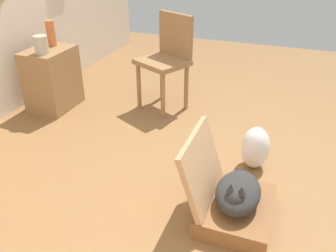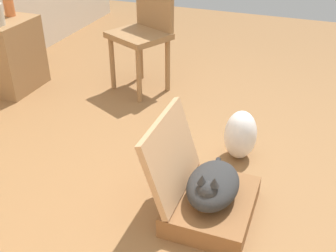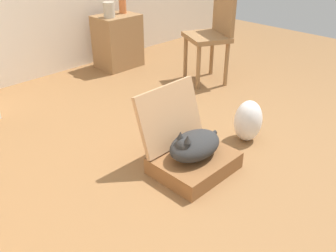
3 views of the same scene
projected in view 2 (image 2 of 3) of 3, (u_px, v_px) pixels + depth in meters
ground_plane at (184, 172)px, 2.75m from camera, size 7.68×7.68×0.00m
suitcase_base at (212, 206)px, 2.37m from camera, size 0.56×0.46×0.13m
suitcase_lid at (171, 156)px, 2.30m from camera, size 0.56×0.17×0.44m
cat at (213, 185)px, 2.28m from camera, size 0.50×0.28×0.23m
plastic_bag_white at (240, 135)px, 2.81m from camera, size 0.24×0.22×0.35m
side_table at (11, 55)px, 3.69m from camera, size 0.51×0.39×0.63m
vase_short at (8, 1)px, 3.57m from camera, size 0.09×0.09×0.25m
chair at (145, 29)px, 3.58m from camera, size 0.57×0.60×0.96m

